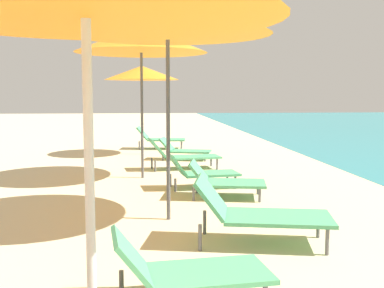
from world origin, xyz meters
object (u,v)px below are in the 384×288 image
object	(u,v)px
lounger_third_inland	(258,212)
lounger_farthest_shoreside	(159,138)
lounger_fourth_inland	(201,171)
umbrella_farthest	(142,73)
lounger_fourth_shoreside	(182,155)
lounger_third_shoreside	(225,180)
lounger_second_shoreside	(186,269)
umbrella_fourth	(141,40)
lounger_farthest_inland	(184,149)
umbrella_third	(168,13)

from	to	relation	value
lounger_third_inland	lounger_farthest_shoreside	world-z (taller)	lounger_third_inland
lounger_fourth_inland	lounger_farthest_shoreside	world-z (taller)	lounger_farthest_shoreside
lounger_fourth_inland	umbrella_farthest	world-z (taller)	umbrella_farthest
lounger_fourth_shoreside	lounger_third_shoreside	bearing A→B (deg)	-89.26
lounger_second_shoreside	umbrella_fourth	bearing A→B (deg)	87.48
lounger_third_inland	lounger_farthest_inland	distance (m)	6.66
lounger_third_shoreside	umbrella_farthest	bearing A→B (deg)	114.12
lounger_third_shoreside	lounger_fourth_inland	bearing A→B (deg)	120.30
lounger_third_inland	umbrella_fourth	xyz separation A→B (m)	(-1.26, 4.21, 2.27)
umbrella_fourth	umbrella_farthest	distance (m)	3.63
lounger_third_shoreside	umbrella_fourth	xyz separation A→B (m)	(-1.29, 1.89, 2.35)
lounger_fourth_shoreside	umbrella_farthest	xyz separation A→B (m)	(-0.87, 2.61, 1.85)
umbrella_farthest	umbrella_third	bearing A→B (deg)	-86.78
lounger_second_shoreside	umbrella_third	xyz separation A→B (m)	(-0.02, 2.43, 2.36)
lounger_fourth_inland	lounger_farthest_inland	distance (m)	3.53
lounger_farthest_inland	lounger_third_inland	bearing A→B (deg)	-73.54
lounger_second_shoreside	lounger_third_inland	xyz separation A→B (m)	(0.89, 1.33, 0.10)
umbrella_third	lounger_farthest_inland	distance (m)	6.07
lounger_third_inland	lounger_farthest_inland	xyz separation A→B (m)	(-0.27, 6.65, -0.10)
umbrella_third	lounger_third_shoreside	size ratio (longest dim) A/B	2.30
lounger_third_shoreside	lounger_farthest_shoreside	bearing A→B (deg)	107.68
lounger_fourth_inland	lounger_farthest_shoreside	xyz separation A→B (m)	(-0.54, 5.90, 0.04)
umbrella_fourth	umbrella_farthest	world-z (taller)	umbrella_fourth
lounger_second_shoreside	lounger_fourth_shoreside	world-z (taller)	lounger_fourth_shoreside
lounger_third_inland	lounger_farthest_inland	world-z (taller)	lounger_third_inland
lounger_fourth_shoreside	lounger_farthest_inland	size ratio (longest dim) A/B	1.19
umbrella_third	lounger_third_shoreside	bearing A→B (deg)	52.55
umbrella_third	lounger_third_inland	bearing A→B (deg)	-50.40
umbrella_fourth	lounger_farthest_shoreside	xyz separation A→B (m)	(0.46, 4.81, -2.30)
lounger_third_shoreside	lounger_fourth_shoreside	bearing A→B (deg)	109.48
lounger_second_shoreside	lounger_fourth_shoreside	bearing A→B (deg)	79.53
lounger_third_inland	lounger_fourth_inland	size ratio (longest dim) A/B	1.23
lounger_third_shoreside	umbrella_farthest	distance (m)	5.95
lounger_third_shoreside	umbrella_farthest	world-z (taller)	umbrella_farthest
umbrella_fourth	lounger_farthest_inland	size ratio (longest dim) A/B	2.19
lounger_fourth_inland	lounger_fourth_shoreside	bearing A→B (deg)	86.92
lounger_second_shoreside	lounger_fourth_inland	world-z (taller)	lounger_fourth_inland
umbrella_third	lounger_fourth_shoreside	size ratio (longest dim) A/B	1.85
lounger_fourth_inland	lounger_farthest_inland	xyz separation A→B (m)	(-0.01, 3.53, -0.03)
umbrella_third	lounger_fourth_inland	xyz separation A→B (m)	(0.65, 2.02, -2.33)
umbrella_fourth	umbrella_farthest	xyz separation A→B (m)	(-0.02, 3.60, -0.46)
lounger_fourth_inland	umbrella_farthest	bearing A→B (deg)	94.86
umbrella_third	umbrella_farthest	bearing A→B (deg)	93.22
lounger_second_shoreside	umbrella_farthest	bearing A→B (deg)	86.11
lounger_farthest_inland	umbrella_farthest	bearing A→B (deg)	145.46
umbrella_farthest	lounger_farthest_inland	bearing A→B (deg)	-48.69
lounger_second_shoreside	lounger_third_shoreside	world-z (taller)	lounger_third_shoreside
lounger_third_shoreside	lounger_third_inland	distance (m)	2.32
lounger_third_shoreside	lounger_farthest_shoreside	xyz separation A→B (m)	(-0.82, 6.70, 0.05)
lounger_second_shoreside	lounger_third_shoreside	xyz separation A→B (m)	(0.91, 3.65, 0.02)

